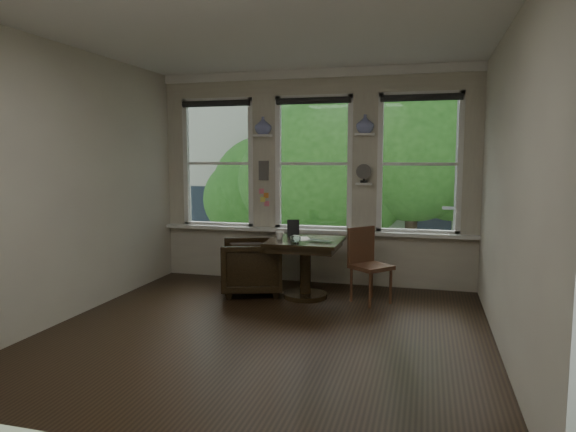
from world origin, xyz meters
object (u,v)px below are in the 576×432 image
(table, at_px, (305,269))
(side_chair_right, at_px, (371,266))
(armchair_left, at_px, (251,267))
(mug, at_px, (280,235))
(laptop, at_px, (319,242))

(table, xyz_separation_m, side_chair_right, (0.83, -0.01, 0.09))
(table, height_order, armchair_left, table)
(side_chair_right, bearing_deg, mug, 133.06)
(side_chair_right, distance_m, mug, 1.21)
(table, xyz_separation_m, laptop, (0.20, -0.18, 0.39))
(armchair_left, xyz_separation_m, side_chair_right, (1.57, -0.03, 0.10))
(armchair_left, distance_m, side_chair_right, 1.57)
(mug, bearing_deg, armchair_left, 170.11)
(table, height_order, mug, mug)
(side_chair_right, height_order, laptop, side_chair_right)
(table, bearing_deg, armchair_left, 178.34)
(armchair_left, xyz_separation_m, mug, (0.41, -0.07, 0.44))
(armchair_left, relative_size, mug, 7.28)
(armchair_left, height_order, laptop, laptop)
(table, bearing_deg, laptop, -40.71)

